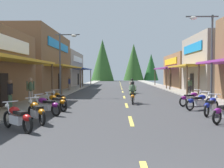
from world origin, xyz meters
The scene contains 25 objects.
ground centered at (0.00, 29.38, -0.05)m, with size 10.79×88.76×0.10m, color #38383A.
sidewalk_left centered at (-6.43, 29.38, 0.06)m, with size 2.07×88.76×0.12m, color gray.
sidewalk_right centered at (6.43, 29.38, 0.06)m, with size 2.07×88.76×0.12m, color gray.
centerline_dashes centered at (0.00, 34.49, 0.01)m, with size 0.16×66.95×0.01m.
storefront_left_middle centered at (-10.58, 27.24, 3.42)m, with size 8.09×13.98×6.85m.
storefront_left_far centered at (-10.72, 41.65, 2.89)m, with size 8.38×13.30×5.79m.
storefront_right_middle centered at (10.61, 24.99, 3.08)m, with size 8.16×9.08×6.17m.
storefront_right_far centered at (10.48, 36.27, 2.51)m, with size 7.93×11.92×5.00m.
streetlamp_left centered at (-5.44, 20.33, 3.76)m, with size 2.19×0.30×5.70m.
streetlamp_right centered at (5.45, 14.76, 3.95)m, with size 2.19×0.30×6.03m.
motorcycle_parked_right_2 centered at (4.11, 10.10, 0.49)m, with size 1.37×1.77×1.04m.
motorcycle_parked_right_3 centered at (4.10, 11.95, 0.49)m, with size 1.90×1.16×1.04m.
motorcycle_parked_right_4 centered at (4.16, 13.71, 0.49)m, with size 1.90×1.16×1.04m.
motorcycle_parked_left_0 centered at (-4.21, 6.38, 0.49)m, with size 1.67×1.50×1.04m.
motorcycle_parked_left_1 centered at (-4.00, 7.86, 0.49)m, with size 1.33×1.80×1.04m.
motorcycle_parked_left_2 centered at (-4.18, 9.91, 0.49)m, with size 1.83×1.28×1.04m.
motorcycle_parked_left_3 centered at (-4.06, 11.36, 0.49)m, with size 1.69×1.47×1.04m.
motorcycle_parked_left_4 centered at (-4.29, 13.25, 0.49)m, with size 1.38×1.76×1.04m.
rider_cruising_lead centered at (0.46, 14.98, 0.66)m, with size 0.60×2.14×1.57m.
rider_cruising_trailing centered at (0.95, 24.45, 0.66)m, with size 0.60×2.14×1.57m.
pedestrian_by_shop centered at (-6.31, 27.41, 0.98)m, with size 0.41×0.49×1.69m.
pedestrian_browsing centered at (-6.57, 11.33, 1.03)m, with size 0.28×0.57×1.76m.
pedestrian_waiting centered at (6.49, 22.63, 0.97)m, with size 0.57×0.30×1.67m.
pedestrian_strolling centered at (-6.34, 14.01, 1.06)m, with size 0.43×0.45×1.81m.
treeline_backdrop centered at (0.24, 75.29, 5.46)m, with size 20.66×11.96×12.13m.
Camera 1 is at (-0.59, -2.75, 2.06)m, focal length 41.05 mm.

